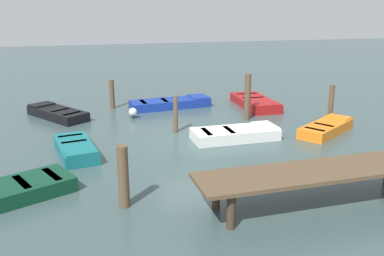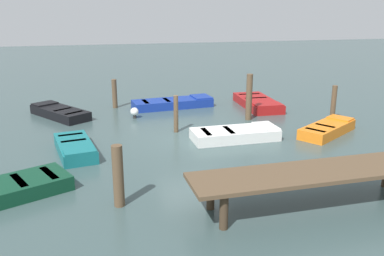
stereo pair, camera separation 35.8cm
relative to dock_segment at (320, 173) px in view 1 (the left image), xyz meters
The scene contains 15 objects.
ground_plane 6.47m from the dock_segment, 75.06° to the right, with size 80.00×80.00×0.00m, color #384C4C.
dock_segment is the anchor object (origin of this frame).
rowboat_teal 7.98m from the dock_segment, 41.75° to the right, with size 1.55×2.86×0.46m.
rowboat_black 12.44m from the dock_segment, 57.01° to the right, with size 2.80×3.31×0.46m.
rowboat_blue 11.16m from the dock_segment, 82.47° to the right, with size 3.99×1.64×0.46m.
rowboat_orange 6.43m from the dock_segment, 123.80° to the right, with size 2.96×2.44×0.46m.
rowboat_red 10.51m from the dock_segment, 104.41° to the right, with size 1.54×3.50×0.46m.
rowboat_dark_green 7.85m from the dock_segment, 17.02° to the right, with size 3.23×2.49×0.46m.
rowboat_white 5.54m from the dock_segment, 88.49° to the right, with size 3.23×1.37×0.46m.
mooring_piling_far_right 8.44m from the dock_segment, 124.37° to the right, with size 0.21×0.21×1.56m, color brown.
mooring_piling_center 12.37m from the dock_segment, 69.93° to the right, with size 0.24×0.24×1.40m, color brown.
mooring_piling_mid_right 4.86m from the dock_segment, 13.16° to the right, with size 0.27×0.27×1.60m, color brown.
mooring_piling_far_left 8.15m from the dock_segment, 99.34° to the right, with size 0.26×0.26×2.01m, color brown.
mooring_piling_mid_left 7.28m from the dock_segment, 73.06° to the right, with size 0.18×0.18×1.48m, color brown.
marker_buoy 10.09m from the dock_segment, 69.59° to the right, with size 0.36×0.36×0.48m.
Camera 1 is at (3.82, 14.61, 4.85)m, focal length 38.81 mm.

